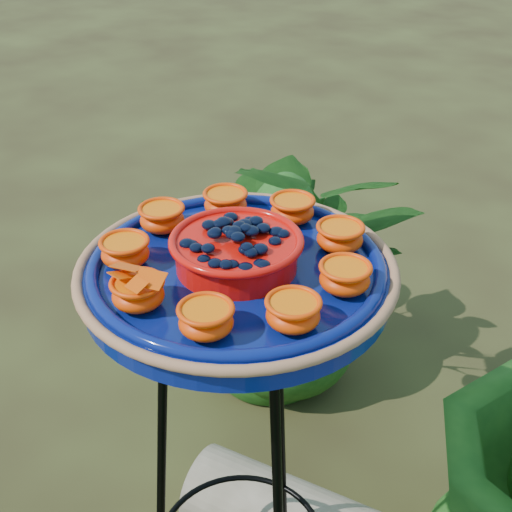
# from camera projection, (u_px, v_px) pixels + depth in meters

# --- Properties ---
(tripod_stand) EXTENTS (0.38, 0.39, 0.92)m
(tripod_stand) POSITION_uv_depth(u_px,v_px,m) (240.00, 456.00, 1.29)
(tripod_stand) COLOR black
(tripod_stand) RESTS_ON ground
(feeder_dish) EXTENTS (0.53, 0.53, 0.11)m
(feeder_dish) POSITION_uv_depth(u_px,v_px,m) (237.00, 268.00, 1.08)
(feeder_dish) COLOR navy
(feeder_dish) RESTS_ON tripod_stand
(shrub_back_left) EXTENTS (0.99, 0.95, 0.85)m
(shrub_back_left) POSITION_uv_depth(u_px,v_px,m) (284.00, 260.00, 2.12)
(shrub_back_left) COLOR #144312
(shrub_back_left) RESTS_ON ground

